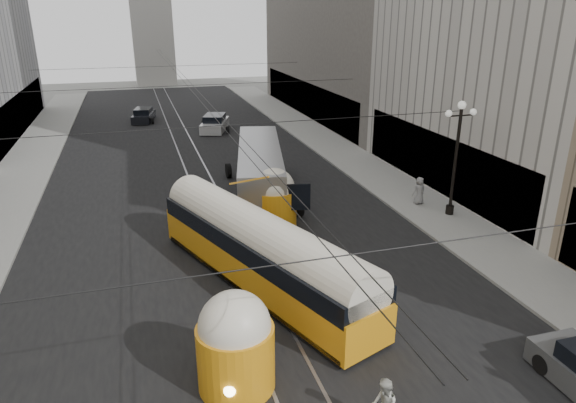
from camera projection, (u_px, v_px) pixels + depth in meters
road at (194, 165)px, 38.70m from camera, size 20.00×85.00×0.02m
sidewalk_left at (28, 165)px, 38.56m from camera, size 4.00×72.00×0.15m
sidewalk_right at (326, 142)px, 45.07m from camera, size 4.00×72.00×0.15m
rail_left at (184, 166)px, 38.50m from camera, size 0.12×85.00×0.04m
rail_right at (204, 164)px, 38.91m from camera, size 0.12×85.00×0.04m
lamppost_right_mid at (456, 152)px, 27.81m from camera, size 1.86×0.44×6.37m
catenary at (192, 88)px, 35.77m from camera, size 25.00×72.00×0.23m
streetcar at (260, 250)px, 21.33m from camera, size 6.85×14.24×3.30m
city_bus at (260, 169)px, 31.90m from camera, size 5.14×12.54×3.09m
sedan_white_far at (215, 123)px, 49.51m from camera, size 3.58×5.39×1.58m
sedan_dark_far at (144, 115)px, 53.75m from camera, size 2.68×4.69×1.39m
pedestrian_sidewalk_right at (419, 191)px, 30.32m from camera, size 0.85×0.59×1.64m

